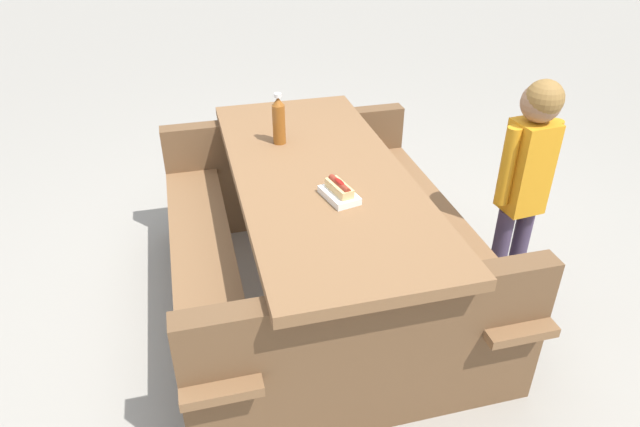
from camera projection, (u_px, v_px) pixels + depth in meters
The scene contains 5 objects.
ground_plane at pixel (320, 299), 2.95m from camera, with size 30.00×30.00×0.00m, color gray.
picnic_table at pixel (320, 228), 2.71m from camera, with size 2.11×1.83×0.75m.
soda_bottle at pixel (279, 120), 2.75m from camera, with size 0.06×0.06×0.25m.
hotdog_tray at pixel (339, 192), 2.33m from camera, with size 0.21×0.18×0.08m.
child_in_coat at pixel (527, 168), 2.60m from camera, with size 0.22×0.27×1.16m.
Camera 1 is at (2.27, 0.04, 1.94)m, focal length 31.92 mm.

